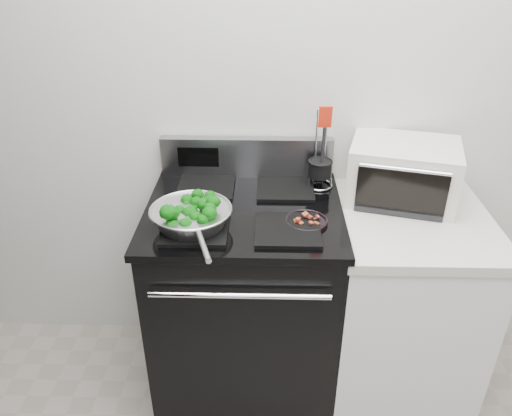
{
  "coord_description": "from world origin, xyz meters",
  "views": [
    {
      "loc": [
        -0.21,
        -0.33,
        1.93
      ],
      "look_at": [
        -0.25,
        1.36,
        0.98
      ],
      "focal_mm": 35.0,
      "sensor_mm": 36.0,
      "label": 1
    }
  ],
  "objects_px": {
    "skillet": "(191,216)",
    "utensil_holder": "(320,173)",
    "toaster_oven": "(403,172)",
    "bacon_plate": "(307,219)",
    "gas_range": "(245,298)"
  },
  "relations": [
    {
      "from": "gas_range",
      "to": "utensil_holder",
      "type": "xyz_separation_m",
      "value": [
        0.32,
        0.2,
        0.53
      ]
    },
    {
      "from": "bacon_plate",
      "to": "toaster_oven",
      "type": "bearing_deg",
      "value": 32.6
    },
    {
      "from": "bacon_plate",
      "to": "utensil_holder",
      "type": "xyz_separation_m",
      "value": [
        0.07,
        0.31,
        0.05
      ]
    },
    {
      "from": "skillet",
      "to": "toaster_oven",
      "type": "bearing_deg",
      "value": 2.36
    },
    {
      "from": "bacon_plate",
      "to": "skillet",
      "type": "bearing_deg",
      "value": -174.34
    },
    {
      "from": "gas_range",
      "to": "skillet",
      "type": "relative_size",
      "value": 2.37
    },
    {
      "from": "utensil_holder",
      "to": "bacon_plate",
      "type": "bearing_deg",
      "value": -105.57
    },
    {
      "from": "utensil_holder",
      "to": "toaster_oven",
      "type": "xyz_separation_m",
      "value": [
        0.34,
        -0.05,
        0.03
      ]
    },
    {
      "from": "skillet",
      "to": "bacon_plate",
      "type": "xyz_separation_m",
      "value": [
        0.43,
        0.04,
        -0.03
      ]
    },
    {
      "from": "skillet",
      "to": "utensil_holder",
      "type": "bearing_deg",
      "value": 17.41
    },
    {
      "from": "gas_range",
      "to": "bacon_plate",
      "type": "xyz_separation_m",
      "value": [
        0.24,
        -0.11,
        0.48
      ]
    },
    {
      "from": "utensil_holder",
      "to": "toaster_oven",
      "type": "distance_m",
      "value": 0.34
    },
    {
      "from": "toaster_oven",
      "to": "bacon_plate",
      "type": "bearing_deg",
      "value": -132.88
    },
    {
      "from": "utensil_holder",
      "to": "toaster_oven",
      "type": "bearing_deg",
      "value": -10.21
    },
    {
      "from": "gas_range",
      "to": "skillet",
      "type": "distance_m",
      "value": 0.57
    }
  ]
}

